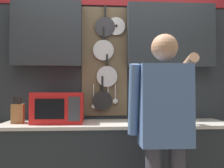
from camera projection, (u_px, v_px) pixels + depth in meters
base_cabinet_counter at (117, 168)px, 2.48m from camera, size 2.26×0.64×0.91m
back_wall_unit at (116, 68)px, 2.80m from camera, size 2.83×0.20×2.38m
microwave at (59, 108)px, 2.46m from camera, size 0.48×0.37×0.30m
knife_block at (18, 113)px, 2.44m from camera, size 0.13×0.16×0.27m
utensil_crock at (136, 114)px, 2.51m from camera, size 0.12×0.12×0.30m
person at (165, 123)px, 1.87m from camera, size 0.54×0.64×1.65m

